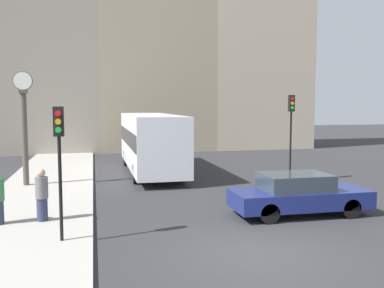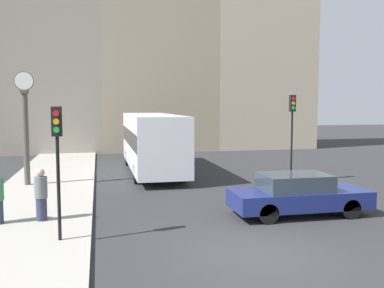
# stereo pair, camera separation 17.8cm
# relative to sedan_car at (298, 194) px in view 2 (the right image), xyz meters

# --- Properties ---
(ground_plane) EXTENTS (120.00, 120.00, 0.00)m
(ground_plane) POSITION_rel_sedan_car_xyz_m (-2.64, -3.17, -0.70)
(ground_plane) COLOR #2D2D30
(sidewalk_corner) EXTENTS (3.95, 26.33, 0.12)m
(sidewalk_corner) POSITION_rel_sedan_car_xyz_m (-8.61, 7.99, -0.64)
(sidewalk_corner) COLOR #A39E93
(sidewalk_corner) RESTS_ON ground_plane
(building_row) EXTENTS (27.86, 5.00, 16.68)m
(building_row) POSITION_rel_sedan_car_xyz_m (-2.93, 21.94, 7.19)
(building_row) COLOR gray
(building_row) RESTS_ON ground_plane
(sedan_car) EXTENTS (4.54, 1.75, 1.38)m
(sedan_car) POSITION_rel_sedan_car_xyz_m (0.00, 0.00, 0.00)
(sedan_car) COLOR navy
(sedan_car) RESTS_ON ground_plane
(bus_distant) EXTENTS (2.47, 9.88, 3.12)m
(bus_distant) POSITION_rel_sedan_car_xyz_m (-3.60, 9.95, 1.08)
(bus_distant) COLOR silver
(bus_distant) RESTS_ON ground_plane
(traffic_light_near) EXTENTS (0.26, 0.24, 3.48)m
(traffic_light_near) POSITION_rel_sedan_car_xyz_m (-7.43, -1.41, 1.93)
(traffic_light_near) COLOR black
(traffic_light_near) RESTS_ON sidewalk_corner
(traffic_light_far) EXTENTS (0.26, 0.24, 4.09)m
(traffic_light_far) POSITION_rel_sedan_car_xyz_m (2.38, 5.52, 2.22)
(traffic_light_far) COLOR black
(traffic_light_far) RESTS_ON ground_plane
(street_clock) EXTENTS (0.82, 0.33, 4.97)m
(street_clock) POSITION_rel_sedan_car_xyz_m (-9.50, 7.02, 1.99)
(street_clock) COLOR #4C473D
(street_clock) RESTS_ON sidewalk_corner
(pedestrian_grey_jacket) EXTENTS (0.38, 0.38, 1.60)m
(pedestrian_grey_jacket) POSITION_rel_sedan_car_xyz_m (-8.14, 0.71, 0.21)
(pedestrian_grey_jacket) COLOR #2D334C
(pedestrian_grey_jacket) RESTS_ON sidewalk_corner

